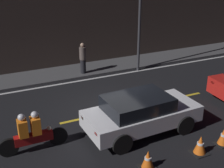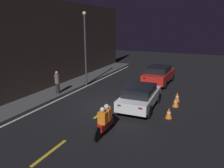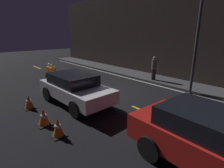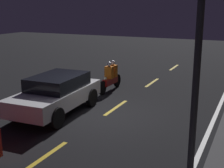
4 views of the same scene
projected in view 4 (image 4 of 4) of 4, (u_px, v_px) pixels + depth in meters
ground_plane at (104, 116)px, 11.20m from camera, size 56.00×56.00×0.00m
lane_dash_a at (174, 67)px, 19.98m from camera, size 2.00×0.14×0.01m
lane_dash_b at (152, 83)px, 16.03m from camera, size 2.00×0.14×0.01m
lane_dash_c at (116, 108)px, 12.08m from camera, size 2.00×0.14×0.01m
lane_dash_d at (44, 157)px, 8.13m from camera, size 2.00×0.14×0.01m
lane_solid_kerb at (208, 132)px, 9.70m from camera, size 25.20×0.14×0.01m
sedan_white at (56, 93)px, 11.34m from camera, size 4.09×1.99×1.39m
motorcycle at (111, 77)px, 14.42m from camera, size 2.20×0.36×1.38m
traffic_cone_near at (31, 94)px, 12.91m from camera, size 0.48×0.48×0.60m
street_lamp at (199, 38)px, 5.90m from camera, size 0.28×0.28×5.76m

